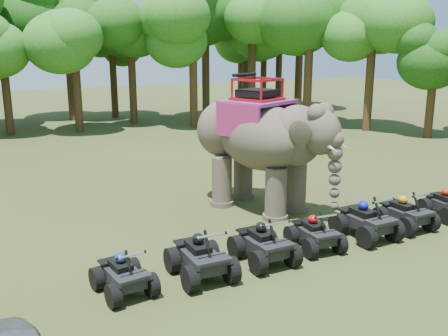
# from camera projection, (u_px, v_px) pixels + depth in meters

# --- Properties ---
(ground) EXTENTS (110.00, 110.00, 0.00)m
(ground) POSITION_uv_depth(u_px,v_px,m) (243.00, 239.00, 14.62)
(ground) COLOR #47381E
(ground) RESTS_ON ground
(elephant) EXTENTS (4.21, 5.96, 4.59)m
(elephant) POSITION_uv_depth(u_px,v_px,m) (259.00, 143.00, 16.90)
(elephant) COLOR brown
(elephant) RESTS_ON ground
(atv_0) EXTENTS (1.28, 1.66, 1.15)m
(atv_0) POSITION_uv_depth(u_px,v_px,m) (123.00, 270.00, 11.37)
(atv_0) COLOR black
(atv_0) RESTS_ON ground
(atv_1) EXTENTS (1.37, 1.84, 1.34)m
(atv_1) POSITION_uv_depth(u_px,v_px,m) (201.00, 252.00, 12.12)
(atv_1) COLOR black
(atv_1) RESTS_ON ground
(atv_2) EXTENTS (1.30, 1.76, 1.30)m
(atv_2) POSITION_uv_depth(u_px,v_px,m) (264.00, 239.00, 12.97)
(atv_2) COLOR black
(atv_2) RESTS_ON ground
(atv_3) EXTENTS (1.32, 1.69, 1.17)m
(atv_3) POSITION_uv_depth(u_px,v_px,m) (315.00, 229.00, 13.83)
(atv_3) COLOR black
(atv_3) RESTS_ON ground
(atv_4) EXTENTS (1.34, 1.83, 1.35)m
(atv_4) POSITION_uv_depth(u_px,v_px,m) (366.00, 216.00, 14.61)
(atv_4) COLOR black
(atv_4) RESTS_ON ground
(atv_5) EXTENTS (1.26, 1.71, 1.25)m
(atv_5) POSITION_uv_depth(u_px,v_px,m) (406.00, 209.00, 15.40)
(atv_5) COLOR black
(atv_5) RESTS_ON ground
(atv_6) EXTENTS (1.36, 1.74, 1.20)m
(atv_6) POSITION_uv_depth(u_px,v_px,m) (448.00, 200.00, 16.31)
(atv_6) COLOR black
(atv_6) RESTS_ON ground
(tree_0) EXTENTS (5.20, 5.20, 7.43)m
(tree_0) POSITION_uv_depth(u_px,v_px,m) (76.00, 74.00, 31.60)
(tree_0) COLOR #195114
(tree_0) RESTS_ON ground
(tree_1) EXTENTS (5.29, 5.29, 7.56)m
(tree_1) POSITION_uv_depth(u_px,v_px,m) (132.00, 70.00, 35.01)
(tree_1) COLOR #195114
(tree_1) RESTS_ON ground
(tree_2) EXTENTS (5.81, 5.81, 8.30)m
(tree_2) POSITION_uv_depth(u_px,v_px,m) (193.00, 66.00, 33.43)
(tree_2) COLOR #195114
(tree_2) RESTS_ON ground
(tree_3) EXTENTS (5.92, 5.92, 8.45)m
(tree_3) POSITION_uv_depth(u_px,v_px,m) (252.00, 63.00, 36.13)
(tree_3) COLOR #195114
(tree_3) RESTS_ON ground
(tree_4) EXTENTS (6.44, 6.44, 9.20)m
(tree_4) POSITION_uv_depth(u_px,v_px,m) (309.00, 59.00, 33.16)
(tree_4) COLOR #195114
(tree_4) RESTS_ON ground
(tree_5) EXTENTS (5.81, 5.81, 8.30)m
(tree_5) POSITION_uv_depth(u_px,v_px,m) (371.00, 67.00, 32.05)
(tree_5) COLOR #195114
(tree_5) RESTS_ON ground
(tree_6) EXTENTS (4.65, 4.65, 6.64)m
(tree_6) POSITION_uv_depth(u_px,v_px,m) (433.00, 83.00, 29.71)
(tree_6) COLOR #195114
(tree_6) RESTS_ON ground
(tree_30) EXTENTS (4.67, 4.67, 6.67)m
(tree_30) POSITION_uv_depth(u_px,v_px,m) (5.00, 81.00, 30.64)
(tree_30) COLOR #195114
(tree_30) RESTS_ON ground
(tree_34) EXTENTS (7.30, 7.30, 10.43)m
(tree_34) POSITION_uv_depth(u_px,v_px,m) (68.00, 49.00, 36.28)
(tree_34) COLOR #195114
(tree_34) RESTS_ON ground
(tree_35) EXTENTS (5.49, 5.49, 7.84)m
(tree_35) POSITION_uv_depth(u_px,v_px,m) (245.00, 64.00, 43.01)
(tree_35) COLOR #195114
(tree_35) RESTS_ON ground
(tree_37) EXTENTS (6.60, 6.60, 9.42)m
(tree_37) POSITION_uv_depth(u_px,v_px,m) (206.00, 56.00, 38.11)
(tree_37) COLOR #195114
(tree_37) RESTS_ON ground
(tree_38) EXTENTS (7.49, 7.49, 10.70)m
(tree_38) POSITION_uv_depth(u_px,v_px,m) (300.00, 47.00, 40.86)
(tree_38) COLOR #195114
(tree_38) RESTS_ON ground
(tree_39) EXTENTS (4.99, 4.99, 7.12)m
(tree_39) POSITION_uv_depth(u_px,v_px,m) (113.00, 71.00, 38.01)
(tree_39) COLOR #195114
(tree_39) RESTS_ON ground
(tree_41) EXTENTS (6.64, 6.64, 9.49)m
(tree_41) POSITION_uv_depth(u_px,v_px,m) (279.00, 53.00, 45.74)
(tree_41) COLOR #195114
(tree_41) RESTS_ON ground
(tree_42) EXTENTS (6.35, 6.35, 9.08)m
(tree_42) POSITION_uv_depth(u_px,v_px,m) (264.00, 55.00, 45.96)
(tree_42) COLOR #195114
(tree_42) RESTS_ON ground
(tree_43) EXTENTS (7.27, 7.27, 10.38)m
(tree_43) POSITION_uv_depth(u_px,v_px,m) (241.00, 48.00, 44.54)
(tree_43) COLOR #195114
(tree_43) RESTS_ON ground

